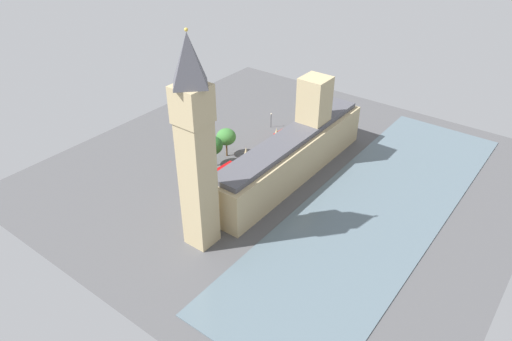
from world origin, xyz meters
name	(u,v)px	position (x,y,z in m)	size (l,w,h in m)	color
ground_plane	(285,173)	(0.00, 0.00, 0.00)	(137.71, 137.71, 0.00)	#4C4C4F
river_thames	(376,209)	(-31.40, 0.00, 0.12)	(36.01, 123.94, 0.25)	slate
parliament_building	(294,151)	(-1.99, -1.83, 8.17)	(12.26, 67.71, 28.97)	tan
clock_tower	(195,145)	(-1.08, 39.92, 28.73)	(7.71, 7.71, 55.56)	tan
double_decker_bus_corner	(286,135)	(11.76, -17.58, 2.63)	(3.38, 10.67, 4.75)	red
car_silver_opposite_hall	(264,149)	(13.60, -6.97, 0.89)	(1.93, 4.62, 1.74)	#B7B7BC
car_dark_green_midblock	(250,156)	(14.50, -0.47, 0.89)	(2.00, 4.36, 1.74)	#19472D
double_decker_bus_leading	(222,174)	(12.88, 15.79, 2.63)	(3.02, 10.60, 4.75)	#B20C0F
pedestrian_far_end	(273,158)	(7.89, -4.51, 0.70)	(0.66, 0.62, 1.57)	black
pedestrian_trailing	(265,165)	(7.18, 0.91, 0.70)	(0.58, 0.48, 1.56)	black
pedestrian_near_tower	(311,133)	(6.94, -27.21, 0.74)	(0.68, 0.62, 1.65)	navy
plane_tree_by_river_gate	(212,146)	(21.38, 10.42, 7.55)	(6.99, 6.99, 10.55)	brown
plane_tree_kerbside	(226,137)	(21.91, 2.77, 7.24)	(6.52, 6.52, 10.04)	brown
street_lamp_under_trees	(271,117)	(22.25, -23.39, 4.10)	(0.56, 0.56, 5.81)	black
street_lamp_slot_10	(195,164)	(21.73, 18.12, 4.11)	(0.56, 0.56, 5.82)	black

